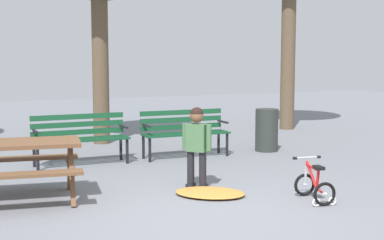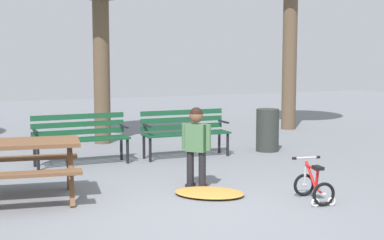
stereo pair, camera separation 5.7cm
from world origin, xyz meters
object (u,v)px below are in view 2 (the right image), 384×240
at_px(picnic_table, 6,155).
at_px(child_standing, 196,140).
at_px(park_bench_left, 185,129).
at_px(park_bench_far_left, 80,135).
at_px(trash_bin, 267,130).
at_px(kids_bicycle, 314,186).

relative_size(picnic_table, child_standing, 1.76).
relative_size(park_bench_left, child_standing, 1.42).
relative_size(park_bench_far_left, trash_bin, 1.94).
xyz_separation_m(park_bench_far_left, park_bench_left, (1.90, -0.07, 0.00)).
bearing_deg(park_bench_far_left, trash_bin, -2.74).
distance_m(park_bench_far_left, park_bench_left, 1.90).
xyz_separation_m(picnic_table, kids_bicycle, (3.54, -1.59, -0.39)).
bearing_deg(kids_bicycle, picnic_table, 155.80).
distance_m(park_bench_left, child_standing, 2.45).
bearing_deg(child_standing, park_bench_far_left, 114.26).
bearing_deg(picnic_table, trash_bin, 20.33).
relative_size(park_bench_far_left, kids_bicycle, 2.67).
xyz_separation_m(park_bench_left, kids_bicycle, (0.23, -3.55, -0.31)).
height_order(child_standing, trash_bin, child_standing).
bearing_deg(kids_bicycle, park_bench_far_left, 120.52).
relative_size(kids_bicycle, trash_bin, 0.73).
xyz_separation_m(park_bench_left, child_standing, (-0.83, -2.30, 0.16)).
distance_m(park_bench_far_left, child_standing, 2.61).
relative_size(child_standing, kids_bicycle, 1.89).
distance_m(kids_bicycle, trash_bin, 3.76).
xyz_separation_m(child_standing, kids_bicycle, (1.07, -1.25, -0.47)).
xyz_separation_m(park_bench_far_left, trash_bin, (3.61, -0.17, -0.10)).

